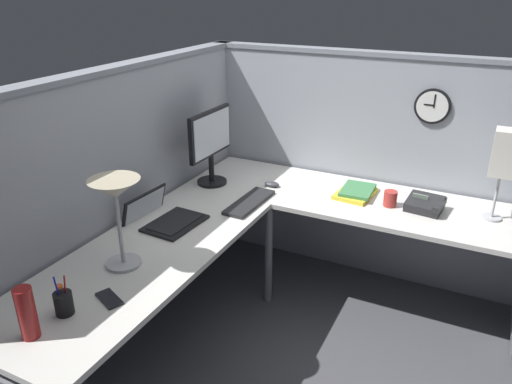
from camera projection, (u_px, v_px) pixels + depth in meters
The scene contains 17 objects.
ground_plane at pixel (280, 320), 3.15m from camera, with size 6.80×6.80×0.00m, color #47474C.
cubicle_wall_back at pixel (122, 204), 2.89m from camera, with size 2.57×0.12×1.58m.
cubicle_wall_right at pixel (367, 167), 3.44m from camera, with size 0.12×2.37×1.58m.
desk at pixel (280, 246), 2.76m from camera, with size 2.35×2.15×0.73m.
monitor at pixel (211, 142), 3.23m from camera, with size 0.46×0.20×0.50m.
laptop at pixel (162, 217), 2.81m from camera, with size 0.36×0.40×0.22m.
keyboard at pixel (249, 202), 3.03m from camera, with size 0.43×0.14×0.02m, color #232326.
computer_mouse at pixel (272, 184), 3.28m from camera, with size 0.06×0.10×0.03m, color #38383D.
desk_lamp_dome at pixel (116, 196), 2.25m from camera, with size 0.24×0.24×0.44m.
pen_cup at pixel (64, 303), 2.02m from camera, with size 0.08×0.08×0.18m.
cell_phone at pixel (109, 299), 2.13m from camera, with size 0.07×0.14×0.01m, color black.
thermos_flask at pixel (27, 313), 1.87m from camera, with size 0.07×0.07×0.22m, color maroon.
office_phone at pixel (426, 205), 2.93m from camera, with size 0.21×0.23×0.11m.
book_stack at pixel (356, 192), 3.15m from camera, with size 0.30×0.24×0.04m.
desk_lamp_paper at pixel (504, 156), 2.70m from camera, with size 0.13×0.13×0.53m.
coffee_mug at pixel (390, 199), 2.99m from camera, with size 0.08×0.08×0.10m, color #B2332D.
wall_clock at pixel (432, 106), 3.05m from camera, with size 0.04×0.22×0.22m.
Camera 1 is at (-2.37, -0.99, 2.01)m, focal length 34.65 mm.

